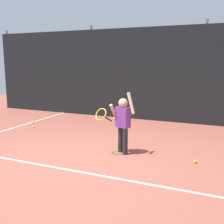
{
  "coord_description": "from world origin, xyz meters",
  "views": [
    {
      "loc": [
        2.79,
        -4.62,
        1.97
      ],
      "look_at": [
        0.35,
        0.98,
        0.85
      ],
      "focal_mm": 44.21,
      "sensor_mm": 36.0,
      "label": 1
    }
  ],
  "objects_px": {
    "tennis_player": "(122,121)",
    "tennis_ball_4": "(195,161)",
    "tennis_ball_3": "(33,121)",
    "tennis_ball_1": "(114,118)",
    "tennis_ball_2": "(42,112)",
    "tennis_ball_5": "(33,127)"
  },
  "relations": [
    {
      "from": "tennis_ball_1",
      "to": "tennis_player",
      "type": "bearing_deg",
      "value": -64.33
    },
    {
      "from": "tennis_ball_5",
      "to": "tennis_player",
      "type": "bearing_deg",
      "value": -18.37
    },
    {
      "from": "tennis_ball_1",
      "to": "tennis_ball_4",
      "type": "xyz_separation_m",
      "value": [
        3.09,
        -3.2,
        0.0
      ]
    },
    {
      "from": "tennis_player",
      "to": "tennis_ball_3",
      "type": "height_order",
      "value": "tennis_player"
    },
    {
      "from": "tennis_ball_2",
      "to": "tennis_ball_5",
      "type": "distance_m",
      "value": 2.48
    },
    {
      "from": "tennis_ball_3",
      "to": "tennis_ball_5",
      "type": "bearing_deg",
      "value": -48.93
    },
    {
      "from": "tennis_ball_3",
      "to": "tennis_ball_5",
      "type": "relative_size",
      "value": 1.0
    },
    {
      "from": "tennis_ball_2",
      "to": "tennis_ball_4",
      "type": "xyz_separation_m",
      "value": [
        6.16,
        -3.19,
        0.0
      ]
    },
    {
      "from": "tennis_player",
      "to": "tennis_ball_2",
      "type": "xyz_separation_m",
      "value": [
        -4.61,
        3.2,
        -0.69
      ]
    },
    {
      "from": "tennis_ball_3",
      "to": "tennis_ball_4",
      "type": "bearing_deg",
      "value": -17.58
    },
    {
      "from": "tennis_ball_1",
      "to": "tennis_ball_3",
      "type": "relative_size",
      "value": 1.0
    },
    {
      "from": "tennis_ball_2",
      "to": "tennis_ball_4",
      "type": "relative_size",
      "value": 1.0
    },
    {
      "from": "tennis_player",
      "to": "tennis_ball_4",
      "type": "height_order",
      "value": "tennis_player"
    },
    {
      "from": "tennis_ball_3",
      "to": "tennis_ball_4",
      "type": "xyz_separation_m",
      "value": [
        5.39,
        -1.71,
        0.0
      ]
    },
    {
      "from": "tennis_player",
      "to": "tennis_ball_1",
      "type": "relative_size",
      "value": 20.46
    },
    {
      "from": "tennis_ball_1",
      "to": "tennis_ball_4",
      "type": "relative_size",
      "value": 1.0
    },
    {
      "from": "tennis_ball_1",
      "to": "tennis_ball_2",
      "type": "height_order",
      "value": "same"
    },
    {
      "from": "tennis_ball_2",
      "to": "tennis_ball_4",
      "type": "height_order",
      "value": "same"
    },
    {
      "from": "tennis_ball_2",
      "to": "tennis_ball_4",
      "type": "distance_m",
      "value": 6.93
    },
    {
      "from": "tennis_ball_3",
      "to": "tennis_ball_5",
      "type": "xyz_separation_m",
      "value": [
        0.55,
        -0.63,
        0.0
      ]
    },
    {
      "from": "tennis_ball_2",
      "to": "tennis_ball_5",
      "type": "height_order",
      "value": "same"
    },
    {
      "from": "tennis_ball_3",
      "to": "tennis_ball_1",
      "type": "bearing_deg",
      "value": 32.87
    }
  ]
}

